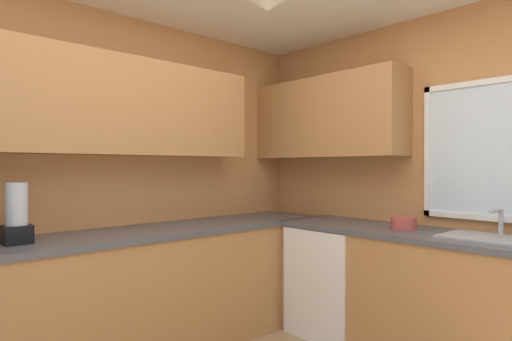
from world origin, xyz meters
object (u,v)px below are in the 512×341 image
dishwasher (335,280)px  sink_assembly (492,238)px  bowl (404,223)px  blender_appliance (17,216)px

dishwasher → sink_assembly: bearing=1.8°
dishwasher → sink_assembly: 1.27m
dishwasher → sink_assembly: (1.17, 0.04, 0.49)m
sink_assembly → bowl: size_ratio=3.11×
sink_assembly → blender_appliance: blender_appliance is taller
sink_assembly → bowl: 0.59m
sink_assembly → bowl: (-0.59, -0.01, 0.03)m
sink_assembly → blender_appliance: bearing=-129.5°
sink_assembly → bowl: sink_assembly is taller
dishwasher → bowl: bowl is taller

